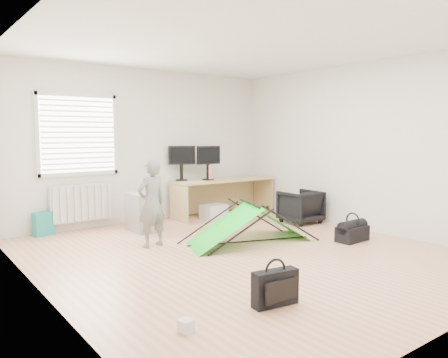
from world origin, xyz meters
TOP-DOWN VIEW (x-y plane):
  - ground at (0.00, 0.00)m, footprint 5.50×5.50m
  - back_wall at (0.00, 2.75)m, footprint 5.00×0.02m
  - window at (-1.20, 2.71)m, footprint 1.20×0.06m
  - radiator at (-1.20, 2.67)m, footprint 1.00×0.12m
  - desk at (1.43, 2.30)m, footprint 2.06×0.71m
  - filing_cabinet at (-0.44, 1.98)m, footprint 0.40×0.53m
  - monitor_left at (0.65, 2.58)m, footprint 0.49×0.30m
  - monitor_right at (1.11, 2.37)m, footprint 0.50×0.14m
  - keyboard at (0.62, 2.16)m, footprint 0.45×0.23m
  - thermos at (1.14, 2.32)m, footprint 0.09×0.09m
  - office_chair at (2.07, 0.90)m, footprint 0.64×0.65m
  - person at (-0.79, 1.02)m, footprint 0.48×0.36m
  - kite at (0.45, 0.39)m, footprint 2.00×1.38m
  - storage_crate at (1.09, 2.16)m, footprint 0.49×0.37m
  - tote_bag at (-1.81, 2.63)m, footprint 0.34×0.22m
  - laptop_bag at (-0.88, -1.54)m, footprint 0.46×0.20m
  - white_box at (-1.82, -1.50)m, footprint 0.13×0.13m
  - duffel_bag at (1.69, -0.47)m, footprint 0.51×0.27m

SIDE VIEW (x-z plane):
  - ground at x=0.00m, z-range 0.00..0.00m
  - white_box at x=-1.82m, z-range 0.00..0.10m
  - duffel_bag at x=1.69m, z-range 0.00..0.22m
  - storage_crate at x=1.09m, z-range 0.00..0.26m
  - laptop_bag at x=-0.88m, z-range 0.00..0.33m
  - tote_bag at x=-1.81m, z-range 0.00..0.37m
  - kite at x=0.45m, z-range 0.00..0.57m
  - office_chair at x=2.07m, z-range 0.00..0.58m
  - filing_cabinet at x=-0.44m, z-range 0.00..0.62m
  - desk at x=1.43m, z-range 0.00..0.70m
  - radiator at x=-1.20m, z-range 0.15..0.75m
  - person at x=-0.79m, z-range 0.00..1.22m
  - keyboard at x=0.62m, z-range 0.70..0.72m
  - thermos at x=1.14m, z-range 0.70..0.97m
  - monitor_right at x=1.11m, z-range 0.70..1.17m
  - monitor_left at x=0.65m, z-range 0.70..1.17m
  - back_wall at x=0.00m, z-range 0.00..2.70m
  - window at x=-1.20m, z-range 0.95..2.15m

